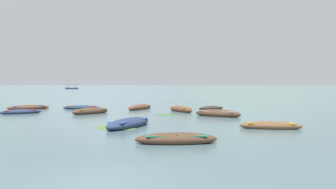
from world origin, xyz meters
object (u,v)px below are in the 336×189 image
object	(u,v)px
rowboat_0	(129,123)
rowboat_7	(140,107)
rowboat_10	(20,112)
rowboat_1	(211,108)
rowboat_8	(28,108)
rowboat_3	(82,108)
rowboat_12	(176,139)
rowboat_5	(218,114)
ferry_0	(72,88)
rowboat_6	(91,111)
rowboat_11	(181,109)
rowboat_4	(271,126)

from	to	relation	value
rowboat_0	rowboat_7	bearing A→B (deg)	95.92
rowboat_7	rowboat_10	distance (m)	11.71
rowboat_1	rowboat_10	xyz separation A→B (m)	(-17.95, -5.25, -0.01)
rowboat_0	rowboat_8	distance (m)	18.54
rowboat_3	rowboat_8	size ratio (longest dim) A/B	1.00
rowboat_12	rowboat_1	bearing A→B (deg)	80.50
rowboat_5	ferry_0	xyz separation A→B (m)	(-71.13, 149.43, 0.22)
rowboat_7	rowboat_12	world-z (taller)	rowboat_7
rowboat_0	rowboat_5	world-z (taller)	rowboat_5
rowboat_3	rowboat_6	size ratio (longest dim) A/B	1.13
rowboat_6	rowboat_0	bearing A→B (deg)	-58.17
rowboat_0	rowboat_10	bearing A→B (deg)	145.76
rowboat_11	rowboat_8	bearing A→B (deg)	174.53
rowboat_4	ferry_0	xyz separation A→B (m)	(-73.64, 156.38, 0.28)
rowboat_5	rowboat_6	world-z (taller)	rowboat_5
rowboat_4	rowboat_1	bearing A→B (deg)	100.73
rowboat_5	rowboat_10	size ratio (longest dim) A/B	1.17
rowboat_4	rowboat_5	xyz separation A→B (m)	(-2.50, 6.95, 0.06)
rowboat_3	rowboat_7	distance (m)	6.39
rowboat_8	rowboat_11	xyz separation A→B (m)	(16.60, -1.59, 0.03)
rowboat_1	ferry_0	distance (m)	159.68
rowboat_8	ferry_0	distance (m)	152.37
rowboat_0	rowboat_6	world-z (taller)	rowboat_0
rowboat_4	rowboat_3	bearing A→B (deg)	140.93
rowboat_8	rowboat_10	world-z (taller)	rowboat_8
rowboat_3	rowboat_8	bearing A→B (deg)	-174.40
rowboat_10	rowboat_12	xyz separation A→B (m)	(14.88, -13.08, 0.03)
rowboat_8	rowboat_11	distance (m)	16.68
rowboat_8	rowboat_1	bearing A→B (deg)	1.42
rowboat_3	rowboat_4	distance (m)	21.38
rowboat_10	ferry_0	world-z (taller)	ferry_0
rowboat_5	rowboat_7	bearing A→B (deg)	138.47
rowboat_5	rowboat_8	distance (m)	20.69
ferry_0	rowboat_7	bearing A→B (deg)	-66.02
rowboat_3	rowboat_5	xyz separation A→B (m)	(14.09, -6.52, 0.06)
ferry_0	rowboat_6	bearing A→B (deg)	-68.03
rowboat_8	ferry_0	size ratio (longest dim) A/B	0.55
rowboat_4	rowboat_5	distance (m)	7.38
rowboat_4	rowboat_10	bearing A→B (deg)	158.29
rowboat_1	rowboat_7	xyz separation A→B (m)	(-7.68, 0.38, 0.04)
rowboat_4	rowboat_5	world-z (taller)	rowboat_5
rowboat_6	rowboat_8	bearing A→B (deg)	152.42
rowboat_5	rowboat_6	bearing A→B (deg)	171.96
rowboat_4	rowboat_8	distance (m)	25.78
rowboat_1	rowboat_5	distance (m)	6.46
rowboat_4	rowboat_12	distance (m)	7.47
rowboat_7	rowboat_8	xyz separation A→B (m)	(-12.09, -0.87, -0.02)
rowboat_4	rowboat_7	world-z (taller)	rowboat_7
rowboat_6	rowboat_8	xyz separation A→B (m)	(-8.31, 4.34, -0.03)
rowboat_7	rowboat_12	distance (m)	19.27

